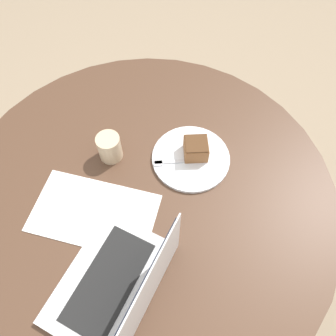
{
  "coord_description": "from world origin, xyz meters",
  "views": [
    {
      "loc": [
        0.39,
        -0.29,
        1.7
      ],
      "look_at": [
        0.01,
        0.1,
        0.81
      ],
      "focal_mm": 35.0,
      "sensor_mm": 36.0,
      "label": 1
    }
  ],
  "objects": [
    {
      "name": "plate",
      "position": [
        0.03,
        0.19,
        0.77
      ],
      "size": [
        0.26,
        0.26,
        0.01
      ],
      "color": "silver",
      "rests_on": "dining_table"
    },
    {
      "name": "coffee_glass",
      "position": [
        -0.18,
        0.02,
        0.81
      ],
      "size": [
        0.08,
        0.08,
        0.1
      ],
      "color": "#C6AD89",
      "rests_on": "dining_table"
    },
    {
      "name": "laptop",
      "position": [
        0.17,
        -0.25,
        0.81
      ],
      "size": [
        0.34,
        0.41,
        0.25
      ],
      "rotation": [
        0.0,
        0.0,
        8.16
      ],
      "color": "silver",
      "rests_on": "dining_table"
    },
    {
      "name": "dining_table",
      "position": [
        0.0,
        0.0,
        0.61
      ],
      "size": [
        1.23,
        1.23,
        0.77
      ],
      "color": "#4C3323",
      "rests_on": "ground_plane"
    },
    {
      "name": "cake_slice",
      "position": [
        0.03,
        0.21,
        0.81
      ],
      "size": [
        0.11,
        0.11,
        0.06
      ],
      "rotation": [
        0.0,
        0.0,
        2.39
      ],
      "color": "brown",
      "rests_on": "plate"
    },
    {
      "name": "ground_plane",
      "position": [
        0.0,
        0.0,
        0.0
      ],
      "size": [
        12.0,
        12.0,
        0.0
      ],
      "primitive_type": "plane",
      "color": "gray"
    },
    {
      "name": "fork",
      "position": [
        0.0,
        0.14,
        0.78
      ],
      "size": [
        0.13,
        0.14,
        0.0
      ],
      "rotation": [
        0.0,
        0.0,
        3.98
      ],
      "color": "silver",
      "rests_on": "plate"
    },
    {
      "name": "paper_document",
      "position": [
        -0.05,
        -0.16,
        0.77
      ],
      "size": [
        0.43,
        0.37,
        0.0
      ],
      "rotation": [
        0.0,
        0.0,
        0.52
      ],
      "color": "white",
      "rests_on": "dining_table"
    }
  ]
}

